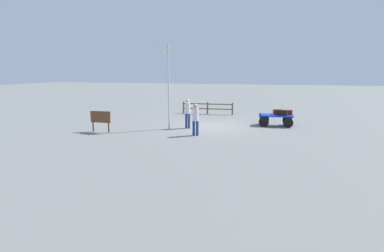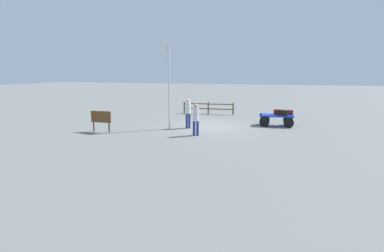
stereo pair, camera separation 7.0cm
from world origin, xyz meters
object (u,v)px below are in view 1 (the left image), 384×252
Objects in this scene: luggage_cart at (276,118)px; worker_trailing at (188,112)px; flagpole at (167,80)px; suitcase_dark at (288,112)px; worker_lead at (196,117)px; signboard at (100,118)px; suitcase_maroon at (278,112)px; suitcase_navy at (283,113)px.

worker_trailing reaches higher than luggage_cart.
worker_trailing is 2.21m from flagpole.
worker_lead reaches higher than suitcase_dark.
worker_trailing is at bearing -149.74° from signboard.
flagpole is (6.12, 3.04, 2.01)m from suitcase_maroon.
suitcase_maroon is 0.35× the size of worker_trailing.
suitcase_navy reaches higher than luggage_cart.
signboard is (3.23, 1.93, -2.08)m from flagpole.
suitcase_navy is 10.70m from signboard.
suitcase_navy is 0.12× the size of flagpole.
luggage_cart is at bearing -133.24° from worker_lead.
flagpole reaches higher than suitcase_maroon.
signboard is at bearing 27.28° from luggage_cart.
suitcase_dark is 0.09× the size of flagpole.
worker_lead reaches higher than suitcase_navy.
signboard reaches higher than suitcase_dark.
worker_trailing reaches higher than suitcase_maroon.
worker_lead is at bearing 117.97° from worker_trailing.
flagpole is (2.06, -1.36, 1.89)m from worker_lead.
suitcase_navy is 0.51m from suitcase_maroon.
signboard is (9.67, 4.58, -0.08)m from suitcase_navy.
luggage_cart is 0.59m from suitcase_navy.
worker_lead is 0.34× the size of flagpole.
flagpole reaches higher than worker_trailing.
signboard reaches higher than suitcase_navy.
suitcase_dark is at bearing -136.76° from worker_lead.
suitcase_maroon is at bearing -51.60° from suitcase_navy.
worker_trailing reaches higher than worker_lead.
suitcase_dark is 7.66m from flagpole.
flagpole reaches higher than luggage_cart.
flagpole is (1.04, 0.56, 1.87)m from worker_trailing.
suitcase_maroon is 1.30× the size of suitcase_dark.
suitcase_dark is 0.28× the size of worker_lead.
suitcase_dark is (-0.74, -0.21, 0.35)m from luggage_cart.
suitcase_navy is at bearing 51.87° from suitcase_dark.
luggage_cart is 1.19× the size of worker_trailing.
signboard is at bearing 28.02° from suitcase_maroon.
flagpole is at bearing 26.45° from suitcase_maroon.
luggage_cart is 7.04m from flagpole.
luggage_cart is 1.69× the size of signboard.
luggage_cart is at bearing -155.41° from worker_trailing.
flagpole is 4.05× the size of signboard.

